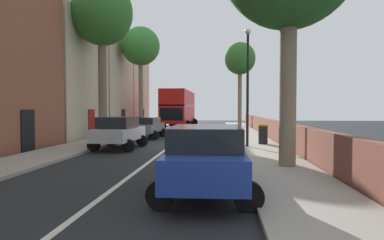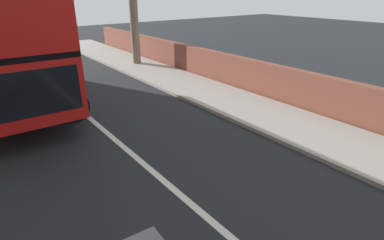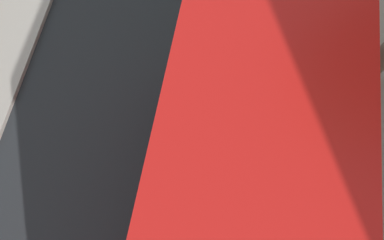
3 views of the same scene
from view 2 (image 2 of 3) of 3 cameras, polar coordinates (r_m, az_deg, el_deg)
name	(u,v)px [view 2 (image 2 of 3)]	position (r m, az deg, el deg)	size (l,w,h in m)	color
double_decker_bus	(0,39)	(13.70, -31.67, 12.51)	(3.65, 10.66, 4.06)	red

